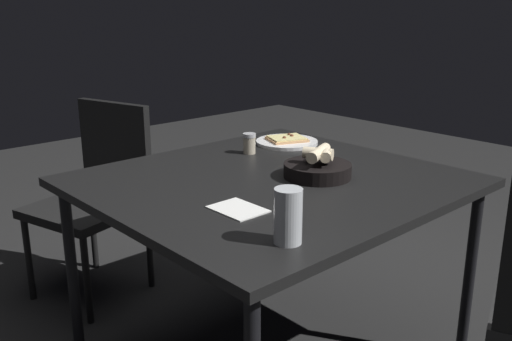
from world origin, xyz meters
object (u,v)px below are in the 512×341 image
(dining_table, at_px, (271,192))
(chair_far, at_px, (99,187))
(pizza_plate, at_px, (287,141))
(bread_basket, at_px, (318,168))
(beer_glass, at_px, (288,219))
(pepper_shaker, at_px, (249,145))

(dining_table, height_order, chair_far, chair_far)
(pizza_plate, bearing_deg, bread_basket, -32.94)
(bread_basket, bearing_deg, beer_glass, -56.06)
(chair_far, bearing_deg, beer_glass, -7.24)
(pizza_plate, distance_m, chair_far, 0.89)
(dining_table, relative_size, beer_glass, 8.29)
(beer_glass, distance_m, pepper_shaker, 0.89)
(beer_glass, bearing_deg, pepper_shaker, 144.46)
(dining_table, relative_size, bread_basket, 5.05)
(pepper_shaker, bearing_deg, dining_table, -28.93)
(pizza_plate, relative_size, chair_far, 0.31)
(dining_table, distance_m, chair_far, 0.99)
(dining_table, xyz_separation_m, chair_far, (-0.95, -0.18, -0.17))
(pizza_plate, height_order, bread_basket, bread_basket)
(dining_table, height_order, pepper_shaker, pepper_shaker)
(bread_basket, xyz_separation_m, chair_far, (-1.06, -0.30, -0.26))
(beer_glass, height_order, pepper_shaker, beer_glass)
(dining_table, distance_m, pepper_shaker, 0.36)
(dining_table, height_order, pizza_plate, pizza_plate)
(pepper_shaker, height_order, chair_far, chair_far)
(pizza_plate, relative_size, pepper_shaker, 3.24)
(bread_basket, xyz_separation_m, beer_glass, (0.32, -0.48, 0.03))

